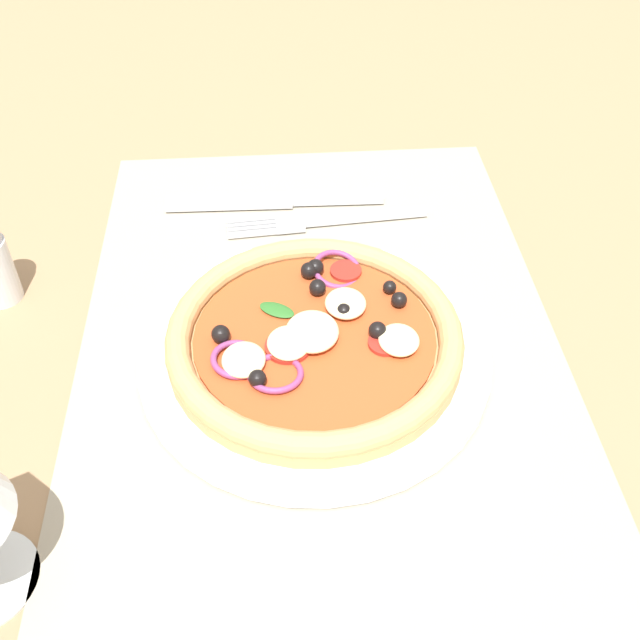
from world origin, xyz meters
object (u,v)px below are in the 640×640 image
at_px(fork, 316,222).
at_px(pizza, 314,337).
at_px(knife, 273,201).
at_px(plate, 315,353).

bearing_deg(fork, pizza, 81.05).
xyz_separation_m(fork, knife, (0.03, 0.04, 0.00)).
distance_m(pizza, knife, 0.20).
relative_size(plate, knife, 1.28).
height_order(fork, knife, knife).
height_order(plate, fork, plate).
bearing_deg(plate, fork, -4.42).
height_order(pizza, fork, pizza).
bearing_deg(knife, plate, 98.69).
height_order(plate, pizza, pizza).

